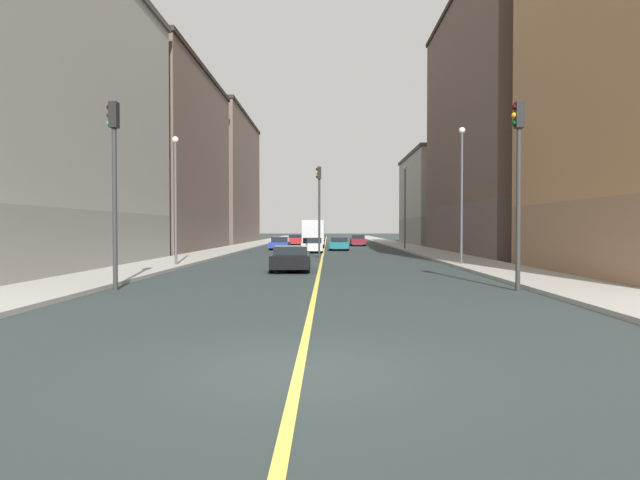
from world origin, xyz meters
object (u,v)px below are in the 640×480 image
building_right_distant (217,180)px  car_blue (280,243)px  street_lamp_right_near (176,187)px  car_teal (339,244)px  building_left_far (443,199)px  building_left_mid (506,124)px  car_white (312,245)px  car_red (295,240)px  traffic_light_median_far (319,200)px  street_lamp_left_far (405,199)px  traffic_light_left_near (518,170)px  box_truck (314,233)px  car_black (291,258)px  traffic_light_right_near (114,170)px  car_silver (317,238)px  street_lamp_left_near (462,182)px  building_right_midblock (160,161)px  building_right_corner (25,111)px  car_maroon (358,240)px

building_right_distant → car_blue: building_right_distant is taller
street_lamp_right_near → car_teal: 25.01m
street_lamp_right_near → building_left_far: bearing=60.1°
building_left_mid → car_white: 19.51m
car_red → traffic_light_median_far: bearing=-83.2°
building_right_distant → street_lamp_left_far: building_right_distant is taller
traffic_light_left_near → car_white: (-8.00, 28.54, -3.56)m
street_lamp_left_far → box_truck: street_lamp_left_far is taller
car_red → car_black: size_ratio=0.98×
building_left_far → building_right_distant: size_ratio=0.76×
traffic_light_right_near → car_blue: bearing=85.6°
street_lamp_right_near → car_silver: (6.86, 48.57, -3.83)m
box_truck → building_left_mid: bearing=-38.2°
street_lamp_left_near → car_silver: 48.70m
building_left_mid → street_lamp_right_near: (-23.58, -16.05, -6.50)m
car_teal → car_black: bearing=-96.7°
traffic_light_median_far → car_blue: (-4.15, 14.12, -3.64)m
car_red → car_teal: (5.38, -17.00, -0.03)m
building_left_mid → building_left_far: building_left_mid is taller
car_red → car_white: 22.36m
building_right_midblock → street_lamp_left_far: bearing=5.8°
building_right_corner → building_right_midblock: building_right_midblock is taller
street_lamp_right_near → car_black: 8.07m
building_right_corner → building_right_midblock: 22.62m
car_red → car_teal: 17.83m
car_red → street_lamp_left_near: bearing=-73.0°
street_lamp_left_near → street_lamp_right_near: size_ratio=1.09×
building_right_midblock → car_teal: building_right_midblock is taller
traffic_light_right_near → car_blue: 35.02m
building_right_corner → traffic_light_median_far: 19.46m
street_lamp_left_far → car_maroon: size_ratio=1.92×
car_red → traffic_light_right_near: bearing=-93.7°
car_white → box_truck: size_ratio=0.61×
building_left_far → street_lamp_left_far: bearing=-113.0°
building_right_distant → traffic_light_median_far: (15.30, -37.36, -4.83)m
street_lamp_right_near → street_lamp_left_far: 28.39m
car_black → street_lamp_right_near: bearing=158.6°
traffic_light_left_near → street_lamp_left_near: 11.95m
building_right_corner → car_black: 16.08m
traffic_light_median_far → building_right_corner: bearing=-143.5°
building_left_mid → street_lamp_left_near: bearing=-116.3°
building_left_far → street_lamp_right_near: 47.28m
building_right_distant → box_truck: size_ratio=3.85×
building_left_mid → box_truck: 23.22m
car_white → traffic_light_left_near: bearing=-74.3°
traffic_light_median_far → car_blue: traffic_light_median_far is taller
traffic_light_right_near → street_lamp_left_far: bearing=66.2°
building_left_mid → traffic_light_left_near: bearing=-107.4°
car_blue → car_maroon: (8.46, 11.93, 0.03)m
building_right_corner → car_red: (11.69, 41.43, -7.69)m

